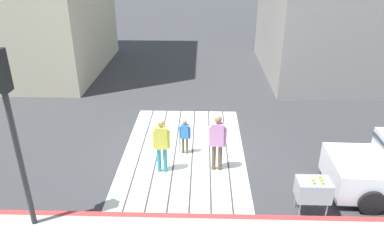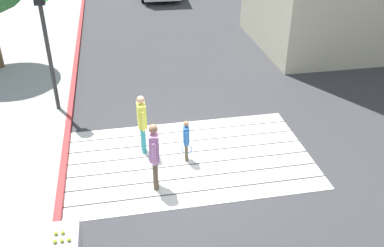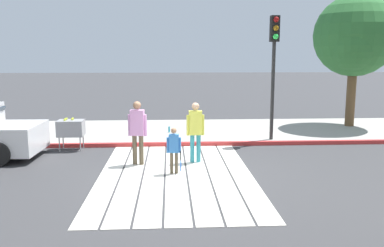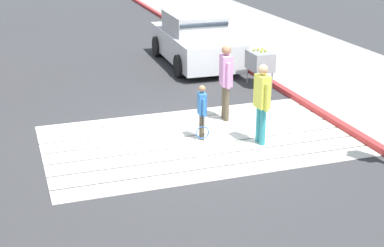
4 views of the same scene
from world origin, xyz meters
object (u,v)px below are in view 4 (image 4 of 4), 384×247
at_px(pedestrian_adult_lead, 262,98).
at_px(tennis_ball_cart, 260,61).
at_px(pedestrian_adult_trailing, 226,77).
at_px(car_parked_near_curb, 195,41).
at_px(pedestrian_child_with_racket, 202,110).

bearing_deg(pedestrian_adult_lead, tennis_ball_cart, -114.61).
bearing_deg(pedestrian_adult_trailing, tennis_ball_cart, -130.30).
relative_size(pedestrian_adult_lead, pedestrian_adult_trailing, 0.96).
bearing_deg(tennis_ball_cart, car_parked_near_curb, -72.48).
xyz_separation_m(car_parked_near_curb, tennis_ball_cart, (-0.90, 2.85, -0.04)).
height_order(pedestrian_adult_lead, pedestrian_adult_trailing, pedestrian_adult_trailing).
relative_size(car_parked_near_curb, pedestrian_adult_trailing, 2.48).
bearing_deg(tennis_ball_cart, pedestrian_child_with_racket, 48.84).
distance_m(car_parked_near_curb, pedestrian_adult_trailing, 5.20).
height_order(car_parked_near_curb, tennis_ball_cart, car_parked_near_curb).
xyz_separation_m(pedestrian_adult_trailing, pedestrian_child_with_racket, (0.92, 0.98, -0.36)).
distance_m(pedestrian_adult_trailing, pedestrian_child_with_racket, 1.39).
bearing_deg(pedestrian_child_with_racket, pedestrian_adult_trailing, -133.06).
xyz_separation_m(pedestrian_adult_lead, pedestrian_child_with_racket, (1.07, -0.60, -0.32)).
distance_m(pedestrian_adult_lead, pedestrian_adult_trailing, 1.59).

